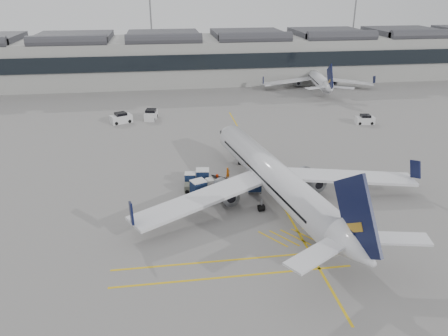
{
  "coord_description": "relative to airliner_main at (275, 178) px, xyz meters",
  "views": [
    {
      "loc": [
        -3.52,
        -44.07,
        24.3
      ],
      "look_at": [
        3.4,
        2.8,
        4.0
      ],
      "focal_mm": 35.0,
      "sensor_mm": 36.0,
      "label": 1
    }
  ],
  "objects": [
    {
      "name": "service_van_right",
      "position": [
        24.35,
        27.69,
        -2.25
      ],
      "size": [
        3.53,
        2.05,
        1.73
      ],
      "rotation": [
        0.0,
        0.0,
        -0.11
      ],
      "color": "silver",
      "rests_on": "ground"
    },
    {
      "name": "belt_loader",
      "position": [
        -6.36,
        4.52,
        -2.51
      ],
      "size": [
        4.49,
        2.31,
        1.78
      ],
      "rotation": [
        0.0,
        0.0,
        0.27
      ],
      "color": "silver",
      "rests_on": "ground"
    },
    {
      "name": "safety_cone_engine",
      "position": [
        3.96,
        8.17,
        -2.76
      ],
      "size": [
        0.38,
        0.38,
        0.53
      ],
      "primitive_type": "cone",
      "color": "#F24C0A",
      "rests_on": "ground"
    },
    {
      "name": "ramp_agent_a",
      "position": [
        -4.56,
        6.97,
        -2.19
      ],
      "size": [
        0.73,
        0.68,
        1.68
      ],
      "primitive_type": "imported",
      "rotation": [
        0.0,
        0.0,
        0.62
      ],
      "color": "orange",
      "rests_on": "ground"
    },
    {
      "name": "terminal",
      "position": [
        -9.26,
        70.72,
        3.11
      ],
      "size": [
        200.0,
        20.45,
        12.4
      ],
      "color": "#9E9E99",
      "rests_on": "ground"
    },
    {
      "name": "service_van_left",
      "position": [
        -20.32,
        34.83,
        -2.14
      ],
      "size": [
        4.3,
        3.35,
        1.98
      ],
      "rotation": [
        0.0,
        0.0,
        0.43
      ],
      "color": "silver",
      "rests_on": "ground"
    },
    {
      "name": "airliner_main",
      "position": [
        0.0,
        0.0,
        0.0
      ],
      "size": [
        34.89,
        38.45,
        10.3
      ],
      "rotation": [
        0.0,
        0.0,
        0.18
      ],
      "color": "silver",
      "rests_on": "ground"
    },
    {
      "name": "baggage_cart_c",
      "position": [
        -7.97,
        6.38,
        -2.01
      ],
      "size": [
        1.96,
        1.68,
        1.9
      ],
      "rotation": [
        0.0,
        0.0,
        -0.11
      ],
      "color": "gray",
      "rests_on": "ground"
    },
    {
      "name": "airliner_far",
      "position": [
        25.45,
        57.72,
        -0.66
      ],
      "size": [
        27.58,
        30.28,
        8.06
      ],
      "rotation": [
        0.0,
        0.0,
        -0.12
      ],
      "color": "silver",
      "rests_on": "ground"
    },
    {
      "name": "pushback_tug",
      "position": [
        -9.31,
        4.04,
        -2.44
      ],
      "size": [
        2.49,
        1.66,
        1.33
      ],
      "rotation": [
        0.0,
        0.0,
        -0.09
      ],
      "color": "#5B5E4F",
      "rests_on": "ground"
    },
    {
      "name": "apron_markings",
      "position": [
        0.74,
        8.8,
        -3.02
      ],
      "size": [
        0.25,
        60.0,
        0.01
      ],
      "primitive_type": "cube",
      "color": "gold",
      "rests_on": "ground"
    },
    {
      "name": "safety_cone_nose",
      "position": [
        -1.48,
        19.4,
        -2.79
      ],
      "size": [
        0.33,
        0.33,
        0.47
      ],
      "primitive_type": "cone",
      "color": "#F24C0A",
      "rests_on": "ground"
    },
    {
      "name": "light_masts",
      "position": [
        -10.93,
        84.8,
        11.46
      ],
      "size": [
        113.0,
        0.6,
        25.45
      ],
      "color": "slate",
      "rests_on": "ground"
    },
    {
      "name": "ramp_agent_b",
      "position": [
        -6.38,
        4.35,
        -2.02
      ],
      "size": [
        1.24,
        1.18,
        2.02
      ],
      "primitive_type": "imported",
      "rotation": [
        0.0,
        0.0,
        3.72
      ],
      "color": "#EC3C0C",
      "rests_on": "ground"
    },
    {
      "name": "baggage_cart_b",
      "position": [
        -9.61,
        6.17,
        -2.18
      ],
      "size": [
        1.65,
        1.43,
        1.58
      ],
      "rotation": [
        0.0,
        0.0,
        -0.13
      ],
      "color": "gray",
      "rests_on": "ground"
    },
    {
      "name": "baggage_cart_a",
      "position": [
        -1.85,
        2.81,
        -2.03
      ],
      "size": [
        1.88,
        1.6,
        1.86
      ],
      "rotation": [
        0.0,
        0.0,
        -0.08
      ],
      "color": "gray",
      "rests_on": "ground"
    },
    {
      "name": "service_van_mid",
      "position": [
        -14.8,
        36.31,
        -2.15
      ],
      "size": [
        2.63,
        4.13,
        1.97
      ],
      "rotation": [
        0.0,
        0.0,
        1.37
      ],
      "color": "silver",
      "rests_on": "ground"
    },
    {
      "name": "baggage_cart_d",
      "position": [
        -8.84,
        2.92,
        -1.98
      ],
      "size": [
        2.29,
        2.11,
        1.95
      ],
      "rotation": [
        0.0,
        0.0,
        0.39
      ],
      "color": "gray",
      "rests_on": "ground"
    },
    {
      "name": "ground",
      "position": [
        -9.26,
        -1.2,
        -3.03
      ],
      "size": [
        220.0,
        220.0,
        0.0
      ],
      "primitive_type": "plane",
      "color": "gray",
      "rests_on": "ground"
    }
  ]
}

